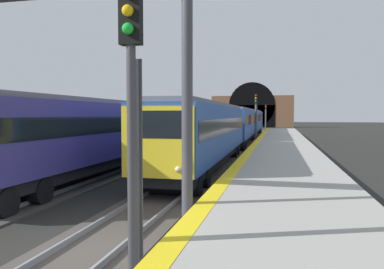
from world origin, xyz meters
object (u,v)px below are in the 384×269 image
(railway_signal_mid, at_px, (256,114))
(railway_signal_far, at_px, (266,115))
(train_main_approaching, at_px, (239,124))
(overhead_signal_gantry, at_px, (29,30))
(train_adjacent_platform, at_px, (163,126))
(railway_signal_near, at_px, (132,110))

(railway_signal_mid, relative_size, railway_signal_far, 1.06)
(railway_signal_mid, distance_m, railway_signal_far, 31.09)
(train_main_approaching, xyz_separation_m, overhead_signal_gantry, (-31.62, 2.48, 3.31))
(train_adjacent_platform, relative_size, railway_signal_far, 7.84)
(train_main_approaching, height_order, railway_signal_mid, railway_signal_mid)
(overhead_signal_gantry, bearing_deg, train_adjacent_platform, 7.05)
(train_main_approaching, xyz_separation_m, train_adjacent_platform, (-11.54, 4.97, 0.05))
(railway_signal_near, relative_size, overhead_signal_gantry, 0.59)
(railway_signal_mid, bearing_deg, overhead_signal_gantry, -7.37)
(railway_signal_mid, bearing_deg, train_adjacent_platform, -27.98)
(train_adjacent_platform, bearing_deg, railway_signal_near, 16.86)
(railway_signal_far, xyz_separation_m, overhead_signal_gantry, (-63.81, 4.23, 2.49))
(train_main_approaching, bearing_deg, railway_signal_far, 176.56)
(train_adjacent_platform, relative_size, railway_signal_mid, 7.43)
(train_adjacent_platform, bearing_deg, railway_signal_mid, 152.68)
(railway_signal_far, bearing_deg, train_main_approaching, -3.10)
(overhead_signal_gantry, bearing_deg, railway_signal_near, -125.60)
(overhead_signal_gantry, bearing_deg, railway_signal_mid, -7.37)
(train_main_approaching, distance_m, overhead_signal_gantry, 31.89)
(railway_signal_near, xyz_separation_m, overhead_signal_gantry, (3.03, 4.23, 2.25))
(train_adjacent_platform, bearing_deg, overhead_signal_gantry, 7.71)
(railway_signal_near, height_order, overhead_signal_gantry, overhead_signal_gantry)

